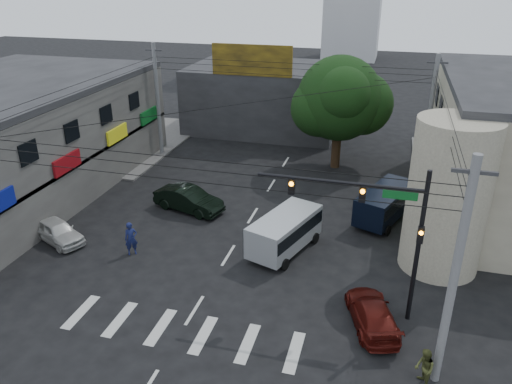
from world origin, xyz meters
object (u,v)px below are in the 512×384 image
at_px(dark_sedan, 189,199).
at_px(street_tree, 340,99).
at_px(traffic_gantry, 380,219).
at_px(traffic_officer, 131,239).
at_px(silver_minivan, 285,234).
at_px(white_compact, 57,231).
at_px(utility_pole_far_right, 429,120).
at_px(maroon_sedan, 372,313).
at_px(pedestrian_olive, 424,369).
at_px(utility_pole_far_left, 158,101).
at_px(utility_pole_near_right, 454,279).
at_px(navy_van, 385,205).

bearing_deg(dark_sedan, street_tree, -23.29).
height_order(traffic_gantry, traffic_officer, traffic_gantry).
height_order(traffic_gantry, silver_minivan, traffic_gantry).
distance_m(dark_sedan, white_compact, 8.13).
relative_size(street_tree, traffic_gantry, 1.21).
height_order(street_tree, white_compact, street_tree).
height_order(utility_pole_far_right, maroon_sedan, utility_pole_far_right).
bearing_deg(pedestrian_olive, utility_pole_far_left, -150.13).
xyz_separation_m(street_tree, utility_pole_far_right, (6.50, -1.00, -0.87)).
distance_m(white_compact, traffic_officer, 4.80).
distance_m(maroon_sedan, traffic_officer, 13.37).
distance_m(maroon_sedan, pedestrian_olive, 3.73).
height_order(utility_pole_near_right, maroon_sedan, utility_pole_near_right).
bearing_deg(utility_pole_near_right, utility_pole_far_left, 135.69).
relative_size(utility_pole_far_left, navy_van, 1.67).
xyz_separation_m(street_tree, navy_van, (4.07, -8.38, -4.44)).
xyz_separation_m(utility_pole_far_left, traffic_officer, (5.34, -15.22, -3.65)).
xyz_separation_m(traffic_gantry, silver_minivan, (-4.96, 4.35, -3.77)).
height_order(street_tree, pedestrian_olive, street_tree).
xyz_separation_m(utility_pole_far_right, white_compact, (-20.46, -15.09, -3.94)).
bearing_deg(utility_pole_near_right, white_compact, 165.17).
height_order(utility_pole_far_right, white_compact, utility_pole_far_right).
height_order(utility_pole_far_right, dark_sedan, utility_pole_far_right).
distance_m(utility_pole_far_right, navy_van, 8.55).
bearing_deg(dark_sedan, navy_van, -65.76).
distance_m(white_compact, navy_van, 19.61).
bearing_deg(traffic_officer, white_compact, 142.59).
distance_m(utility_pole_far_right, silver_minivan, 15.20).
bearing_deg(utility_pole_far_right, utility_pole_far_left, 180.00).
bearing_deg(utility_pole_far_right, maroon_sedan, -98.16).
height_order(utility_pole_far_left, utility_pole_far_right, same).
xyz_separation_m(street_tree, pedestrian_olive, (6.00, -21.98, -4.64)).
bearing_deg(silver_minivan, utility_pole_near_right, -116.77).
height_order(street_tree, maroon_sedan, street_tree).
distance_m(traffic_gantry, maroon_sedan, 4.31).
distance_m(utility_pole_far_left, silver_minivan, 18.74).
relative_size(traffic_gantry, maroon_sedan, 1.57).
distance_m(utility_pole_far_left, dark_sedan, 11.88).
bearing_deg(white_compact, street_tree, -16.31).
relative_size(dark_sedan, navy_van, 0.90).
relative_size(utility_pole_near_right, dark_sedan, 1.86).
bearing_deg(white_compact, traffic_officer, -67.00).
distance_m(traffic_gantry, utility_pole_far_left, 25.00).
xyz_separation_m(navy_van, traffic_officer, (-13.24, -7.84, -0.08)).
height_order(utility_pole_far_left, silver_minivan, utility_pole_far_left).
bearing_deg(maroon_sedan, utility_pole_far_right, -116.19).
xyz_separation_m(silver_minivan, navy_van, (5.21, 5.27, -0.03)).
height_order(traffic_gantry, white_compact, traffic_gantry).
xyz_separation_m(dark_sedan, traffic_officer, (-0.95, -5.89, 0.18)).
relative_size(traffic_gantry, pedestrian_olive, 4.34).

